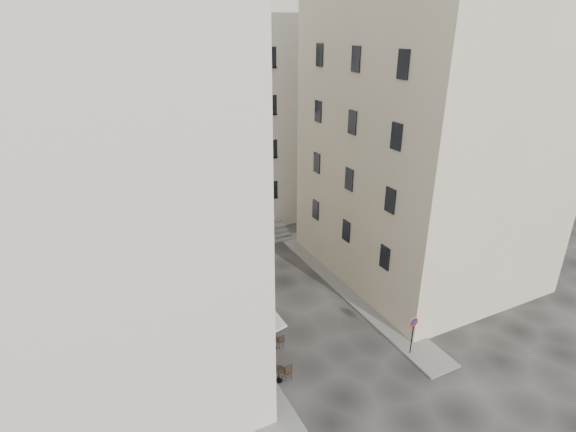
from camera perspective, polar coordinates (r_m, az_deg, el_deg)
ground at (r=26.67m, az=2.92°, el=-14.45°), size 90.00×90.00×0.00m
sidewalk_left at (r=28.24m, az=-9.37°, el=-12.21°), size 2.00×22.00×0.12m
sidewalk_right at (r=30.72m, az=7.60°, el=-8.91°), size 2.00×18.00×0.12m
building_left at (r=22.14m, az=-25.31°, el=5.31°), size 12.20×16.20×20.60m
building_right at (r=31.10m, az=17.38°, el=9.19°), size 12.20×14.20×18.60m
building_back at (r=39.15m, az=-12.10°, el=12.43°), size 18.20×10.20×18.60m
cafe_storefront at (r=24.89m, az=-7.08°, el=-12.37°), size 1.74×7.30×3.50m
stone_steps at (r=36.30m, az=-6.76°, el=-2.93°), size 9.00×3.15×0.80m
bollard_near at (r=24.52m, az=-2.82°, el=-16.81°), size 0.12×0.12×0.98m
bollard_mid at (r=27.10m, az=-5.87°, el=-12.48°), size 0.12×0.12×0.98m
bollard_far at (r=29.88m, az=-8.30°, el=-8.90°), size 0.12×0.12×0.98m
no_parking_sign at (r=24.93m, az=15.61°, el=-13.65°), size 0.54×0.10×2.36m
bistro_table_a at (r=23.37m, az=-1.22°, el=-19.38°), size 1.30×0.61×0.92m
bistro_table_b at (r=25.25m, az=-1.86°, el=-15.75°), size 1.14×0.53×0.80m
bistro_table_c at (r=26.14m, az=-4.44°, el=-14.08°), size 1.32×0.62×0.93m
bistro_table_d at (r=27.86m, az=-6.29°, el=-11.62°), size 1.22×0.57×0.86m
bistro_table_e at (r=28.15m, az=-7.61°, el=-11.16°), size 1.36×0.64×0.95m
pedestrian at (r=25.83m, az=-3.64°, el=-13.31°), size 0.80×0.68×1.86m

